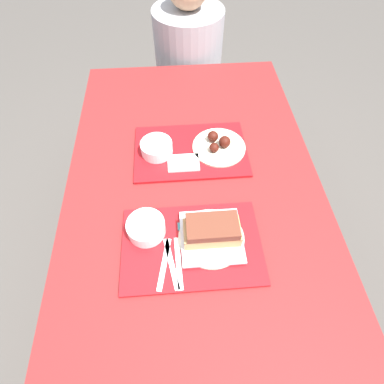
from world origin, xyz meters
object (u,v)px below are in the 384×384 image
tray_far (191,151)px  wings_plate_far (219,145)px  tray_near (192,245)px  bowl_coleslaw_near (146,227)px  person_seated_across (188,48)px  bowl_coleslaw_far (157,147)px  brisket_sandwich_plate (212,233)px

tray_far → wings_plate_far: wings_plate_far is taller
tray_near → bowl_coleslaw_near: 0.16m
wings_plate_far → person_seated_across: 0.84m
bowl_coleslaw_near → wings_plate_far: wings_plate_far is taller
bowl_coleslaw_far → tray_near: bearing=-75.5°
wings_plate_far → person_seated_across: person_seated_across is taller
brisket_sandwich_plate → wings_plate_far: 0.41m
tray_near → person_seated_across: (0.08, 1.25, -0.04)m
tray_far → bowl_coleslaw_far: 0.14m
tray_far → wings_plate_far: size_ratio=2.10×
wings_plate_far → tray_far: bearing=-176.7°
wings_plate_far → tray_near: bearing=-108.4°
brisket_sandwich_plate → bowl_coleslaw_far: (-0.17, 0.39, -0.01)m
tray_near → brisket_sandwich_plate: 0.08m
tray_far → person_seated_across: (0.05, 0.84, -0.04)m
bowl_coleslaw_near → wings_plate_far: 0.46m
tray_near → bowl_coleslaw_near: (-0.14, 0.06, 0.03)m
tray_near → bowl_coleslaw_far: (-0.11, 0.41, 0.03)m
brisket_sandwich_plate → bowl_coleslaw_near: bearing=168.7°
bowl_coleslaw_far → wings_plate_far: size_ratio=0.58×
bowl_coleslaw_far → bowl_coleslaw_near: bearing=-95.9°
tray_near → brisket_sandwich_plate: brisket_sandwich_plate is taller
tray_near → tray_far: bearing=85.8°
tray_far → tray_near: bearing=-94.2°
brisket_sandwich_plate → person_seated_across: bearing=89.5°
bowl_coleslaw_far → person_seated_across: size_ratio=0.18×
tray_near → bowl_coleslaw_near: bowl_coleslaw_near is taller
bowl_coleslaw_near → bowl_coleslaw_far: same height
tray_far → brisket_sandwich_plate: size_ratio=2.09×
bowl_coleslaw_near → brisket_sandwich_plate: size_ratio=0.58×
tray_far → bowl_coleslaw_far: bearing=-179.1°
tray_far → person_seated_across: person_seated_across is taller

